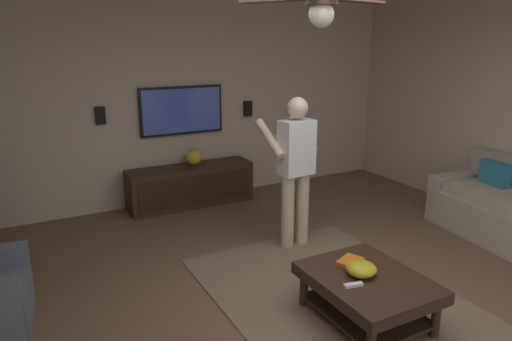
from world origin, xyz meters
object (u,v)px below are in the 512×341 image
object	(u,v)px
media_console	(191,186)
tv	(182,110)
bowl	(361,269)
ceiling_fan	(322,3)
remote_white	(353,285)
wall_speaker_right	(100,115)
person_standing	(295,163)
coffee_table	(367,288)
wall_speaker_left	(248,109)
vase_round	(194,157)
book	(350,262)

from	to	relation	value
media_console	tv	xyz separation A→B (m)	(0.24, 0.00, 1.00)
bowl	ceiling_fan	xyz separation A→B (m)	(-0.04, 0.50, 1.97)
remote_white	wall_speaker_right	xyz separation A→B (m)	(3.59, 1.13, 0.87)
wall_speaker_right	ceiling_fan	distance (m)	3.78
bowl	person_standing	bearing A→B (deg)	-12.04
coffee_table	remote_white	bearing A→B (deg)	108.30
wall_speaker_left	vase_round	bearing A→B (deg)	102.94
tv	wall_speaker_left	distance (m)	1.01
media_console	vase_round	distance (m)	0.39
book	ceiling_fan	distance (m)	2.10
remote_white	book	size ratio (longest dim) A/B	0.68
bowl	remote_white	size ratio (longest dim) A/B	1.63
bowl	wall_speaker_right	size ratio (longest dim) A/B	1.11
tv	vase_round	distance (m)	0.65
ceiling_fan	wall_speaker_left	bearing A→B (deg)	-20.02
tv	wall_speaker_right	bearing A→B (deg)	-90.71
wall_speaker_right	ceiling_fan	world-z (taller)	ceiling_fan
wall_speaker_right	person_standing	bearing A→B (deg)	-141.18
media_console	wall_speaker_left	bearing A→B (deg)	104.08
tv	ceiling_fan	bearing A→B (deg)	-4.39
coffee_table	book	distance (m)	0.27
remote_white	tv	bearing A→B (deg)	-77.04
tv	ceiling_fan	xyz separation A→B (m)	(-3.50, 0.27, 1.15)
person_standing	remote_white	world-z (taller)	person_standing
book	coffee_table	bearing A→B (deg)	63.71
coffee_table	person_standing	bearing A→B (deg)	-10.35
vase_round	book	bearing A→B (deg)	-176.01
media_console	wall_speaker_right	bearing A→B (deg)	-103.41
media_console	remote_white	world-z (taller)	media_console
vase_round	wall_speaker_right	world-z (taller)	wall_speaker_right
wall_speaker_left	coffee_table	bearing A→B (deg)	168.12
book	ceiling_fan	size ratio (longest dim) A/B	0.19
bowl	wall_speaker_left	size ratio (longest dim) A/B	1.11
person_standing	bowl	size ratio (longest dim) A/B	6.70
tv	book	world-z (taller)	tv
media_console	book	bearing A→B (deg)	5.39
media_console	wall_speaker_left	xyz separation A→B (m)	(0.25, -1.01, 0.95)
wall_speaker_right	remote_white	bearing A→B (deg)	-162.50
media_console	person_standing	size ratio (longest dim) A/B	1.04
remote_white	ceiling_fan	world-z (taller)	ceiling_fan
wall_speaker_left	media_console	bearing A→B (deg)	104.08
coffee_table	media_console	world-z (taller)	media_console
wall_speaker_left	person_standing	bearing A→B (deg)	166.98
vase_round	person_standing	bearing A→B (deg)	-165.07
wall_speaker_right	ceiling_fan	bearing A→B (deg)	-167.25
media_console	bowl	bearing A→B (deg)	4.16
wall_speaker_right	ceiling_fan	size ratio (longest dim) A/B	0.19
person_standing	wall_speaker_right	distance (m)	2.60
vase_round	media_console	bearing A→B (deg)	117.79
coffee_table	bowl	bearing A→B (deg)	41.20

